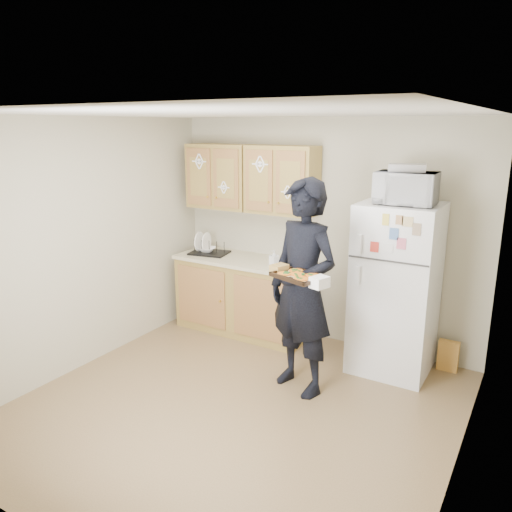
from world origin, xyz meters
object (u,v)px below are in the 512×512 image
at_px(refrigerator, 395,289).
at_px(dish_rack, 209,247).
at_px(baking_tray, 298,277).
at_px(microwave, 406,188).
at_px(person, 303,288).

height_order(refrigerator, dish_rack, refrigerator).
distance_m(baking_tray, microwave, 1.38).
xyz_separation_m(baking_tray, microwave, (0.56, 1.07, 0.66)).
bearing_deg(person, refrigerator, 71.68).
height_order(refrigerator, baking_tray, refrigerator).
distance_m(person, microwave, 1.33).
xyz_separation_m(microwave, dish_rack, (-2.33, 0.09, -0.86)).
distance_m(baking_tray, dish_rack, 2.12).
xyz_separation_m(refrigerator, baking_tray, (-0.52, -1.12, 0.34)).
bearing_deg(dish_rack, baking_tray, -33.19).
height_order(baking_tray, microwave, microwave).
bearing_deg(refrigerator, baking_tray, -115.02).
distance_m(refrigerator, baking_tray, 1.28).
xyz_separation_m(baking_tray, dish_rack, (-1.76, 1.15, -0.20)).
height_order(person, baking_tray, person).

